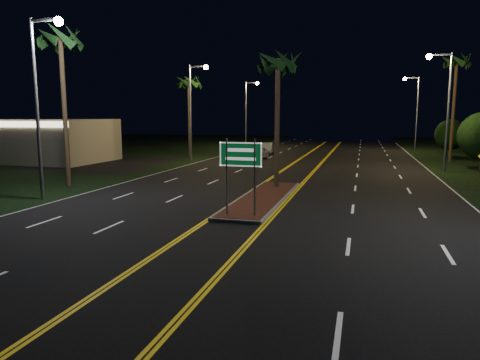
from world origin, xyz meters
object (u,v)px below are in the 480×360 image
(palm_left_far, at_px, (189,82))
(shrub_far, at_px, (451,135))
(streetlight_right_mid, at_px, (444,98))
(palm_right_far, at_px, (457,62))
(highway_sign, at_px, (241,162))
(streetlight_left_mid, at_px, (194,101))
(car_near, at_px, (257,152))
(palm_median, at_px, (278,63))
(streetlight_right_far, at_px, (414,105))
(streetlight_left_near, at_px, (42,88))
(median_island, at_px, (263,198))
(palm_left_near, at_px, (60,40))
(car_far, at_px, (267,147))
(commercial_building, at_px, (30,140))
(streetlight_left_far, at_px, (249,106))

(palm_left_far, relative_size, shrub_far, 2.22)
(streetlight_right_mid, height_order, palm_right_far, palm_right_far)
(highway_sign, relative_size, streetlight_left_mid, 0.36)
(streetlight_right_mid, relative_size, car_near, 2.07)
(streetlight_left_mid, relative_size, palm_median, 1.08)
(highway_sign, height_order, streetlight_right_far, streetlight_right_far)
(streetlight_left_near, relative_size, streetlight_right_mid, 1.00)
(median_island, bearing_deg, shrub_far, 64.55)
(highway_sign, bearing_deg, palm_left_near, 157.40)
(palm_right_far, xyz_separation_m, car_far, (-18.69, 4.53, -8.43))
(streetlight_right_far, bearing_deg, commercial_building, -148.99)
(palm_left_near, relative_size, palm_left_far, 1.11)
(streetlight_right_mid, relative_size, car_far, 2.09)
(commercial_building, relative_size, car_far, 3.48)
(streetlight_left_near, relative_size, streetlight_left_mid, 1.00)
(median_island, height_order, palm_right_far, palm_right_far)
(palm_right_far, bearing_deg, streetlight_left_far, 149.12)
(streetlight_right_mid, relative_size, palm_median, 1.08)
(highway_sign, xyz_separation_m, commercial_building, (-26.00, 17.19, -0.40))
(median_island, height_order, shrub_far, shrub_far)
(palm_median, xyz_separation_m, shrub_far, (13.80, 25.50, -4.94))
(palm_right_far, bearing_deg, car_near, -173.11)
(streetlight_left_far, distance_m, streetlight_right_mid, 30.57)
(palm_left_near, height_order, palm_left_far, palm_left_near)
(streetlight_left_mid, relative_size, palm_right_far, 0.87)
(streetlight_right_mid, xyz_separation_m, palm_left_far, (-23.41, 6.00, 2.09))
(median_island, relative_size, streetlight_left_mid, 1.14)
(car_far, bearing_deg, highway_sign, -87.99)
(streetlight_left_mid, bearing_deg, palm_median, -51.83)
(highway_sign, bearing_deg, median_island, 90.00)
(palm_median, bearing_deg, shrub_far, 61.58)
(streetlight_left_near, relative_size, car_near, 2.07)
(highway_sign, height_order, shrub_far, shrub_far)
(streetlight_left_far, xyz_separation_m, palm_left_near, (-1.89, -36.00, 3.02))
(car_far, bearing_deg, streetlight_right_far, 15.83)
(streetlight_left_mid, distance_m, palm_right_far, 24.42)
(commercial_building, bearing_deg, palm_left_near, -41.61)
(streetlight_left_far, bearing_deg, median_island, -74.00)
(palm_left_near, bearing_deg, palm_left_far, 90.86)
(palm_left_near, bearing_deg, palm_median, 11.31)
(commercial_building, height_order, palm_right_far, palm_right_far)
(shrub_far, distance_m, car_far, 19.81)
(median_island, bearing_deg, car_near, 104.54)
(streetlight_right_far, bearing_deg, car_near, -138.43)
(highway_sign, relative_size, streetlight_right_far, 0.36)
(streetlight_left_mid, bearing_deg, shrub_far, 26.18)
(median_island, xyz_separation_m, streetlight_right_far, (10.61, 35.00, 5.57))
(highway_sign, distance_m, palm_left_near, 14.92)
(palm_left_far, xyz_separation_m, shrub_far, (26.60, 8.00, -5.41))
(highway_sign, relative_size, palm_median, 0.39)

